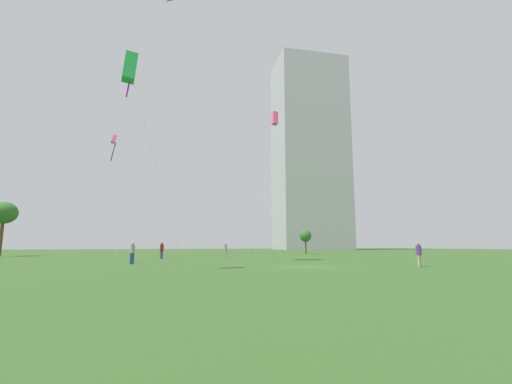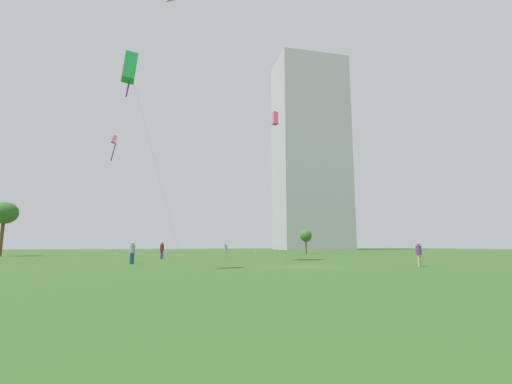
{
  "view_description": "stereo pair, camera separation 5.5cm",
  "coord_description": "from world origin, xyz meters",
  "px_view_note": "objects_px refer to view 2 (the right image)",
  "views": [
    {
      "loc": [
        -13.42,
        -22.21,
        1.5
      ],
      "look_at": [
        -0.96,
        6.43,
        6.25
      ],
      "focal_mm": 24.72,
      "sensor_mm": 36.0,
      "label": 1
    },
    {
      "loc": [
        -13.37,
        -22.23,
        1.5
      ],
      "look_at": [
        -0.96,
        6.43,
        6.25
      ],
      "focal_mm": 24.72,
      "sensor_mm": 36.0,
      "label": 2
    }
  ],
  "objects_px": {
    "person_standing_3": "(419,253)",
    "kite_flying_2": "(130,68)",
    "person_standing_1": "(132,251)",
    "person_standing_0": "(226,250)",
    "person_standing_2": "(162,249)",
    "park_tree_0": "(4,213)",
    "park_tree_1": "(306,236)",
    "kite_flying_3": "(114,141)",
    "distant_highrise_0": "(310,153)",
    "kite_flying_1": "(275,118)"
  },
  "relations": [
    {
      "from": "kite_flying_1",
      "to": "kite_flying_3",
      "type": "xyz_separation_m",
      "value": [
        -26.11,
        -8.83,
        -9.81
      ]
    },
    {
      "from": "person_standing_1",
      "to": "kite_flying_1",
      "type": "bearing_deg",
      "value": -141.12
    },
    {
      "from": "person_standing_3",
      "to": "kite_flying_2",
      "type": "xyz_separation_m",
      "value": [
        -20.0,
        3.5,
        11.67
      ]
    },
    {
      "from": "kite_flying_2",
      "to": "person_standing_0",
      "type": "bearing_deg",
      "value": 56.05
    },
    {
      "from": "person_standing_1",
      "to": "kite_flying_2",
      "type": "height_order",
      "value": "kite_flying_2"
    },
    {
      "from": "person_standing_0",
      "to": "person_standing_3",
      "type": "distance_m",
      "value": 23.96
    },
    {
      "from": "kite_flying_2",
      "to": "kite_flying_3",
      "type": "bearing_deg",
      "value": 90.94
    },
    {
      "from": "park_tree_0",
      "to": "distant_highrise_0",
      "type": "xyz_separation_m",
      "value": [
        84.93,
        53.03,
        30.9
      ]
    },
    {
      "from": "park_tree_1",
      "to": "distant_highrise_0",
      "type": "distance_m",
      "value": 77.16
    },
    {
      "from": "kite_flying_1",
      "to": "distant_highrise_0",
      "type": "xyz_separation_m",
      "value": [
        45.19,
        59.83,
        13.23
      ]
    },
    {
      "from": "distant_highrise_0",
      "to": "park_tree_1",
      "type": "bearing_deg",
      "value": -112.62
    },
    {
      "from": "person_standing_1",
      "to": "park_tree_1",
      "type": "distance_m",
      "value": 39.66
    },
    {
      "from": "person_standing_2",
      "to": "person_standing_3",
      "type": "bearing_deg",
      "value": -6.06
    },
    {
      "from": "person_standing_0",
      "to": "park_tree_1",
      "type": "height_order",
      "value": "park_tree_1"
    },
    {
      "from": "person_standing_1",
      "to": "kite_flying_2",
      "type": "relative_size",
      "value": 0.13
    },
    {
      "from": "person_standing_0",
      "to": "kite_flying_2",
      "type": "relative_size",
      "value": 0.12
    },
    {
      "from": "kite_flying_3",
      "to": "park_tree_1",
      "type": "bearing_deg",
      "value": 17.95
    },
    {
      "from": "person_standing_2",
      "to": "kite_flying_2",
      "type": "height_order",
      "value": "kite_flying_2"
    },
    {
      "from": "kite_flying_3",
      "to": "distant_highrise_0",
      "type": "height_order",
      "value": "distant_highrise_0"
    },
    {
      "from": "park_tree_0",
      "to": "person_standing_2",
      "type": "bearing_deg",
      "value": -44.08
    },
    {
      "from": "person_standing_0",
      "to": "person_standing_1",
      "type": "height_order",
      "value": "person_standing_1"
    },
    {
      "from": "distant_highrise_0",
      "to": "person_standing_1",
      "type": "bearing_deg",
      "value": -119.49
    },
    {
      "from": "person_standing_3",
      "to": "distant_highrise_0",
      "type": "relative_size",
      "value": 0.02
    },
    {
      "from": "kite_flying_2",
      "to": "park_tree_0",
      "type": "bearing_deg",
      "value": 110.4
    },
    {
      "from": "person_standing_2",
      "to": "park_tree_0",
      "type": "height_order",
      "value": "park_tree_0"
    },
    {
      "from": "person_standing_1",
      "to": "kite_flying_2",
      "type": "xyz_separation_m",
      "value": [
        -1.37,
        -8.51,
        11.62
      ]
    },
    {
      "from": "park_tree_1",
      "to": "distant_highrise_0",
      "type": "relative_size",
      "value": 0.06
    },
    {
      "from": "kite_flying_2",
      "to": "person_standing_3",
      "type": "bearing_deg",
      "value": -9.93
    },
    {
      "from": "kite_flying_1",
      "to": "person_standing_2",
      "type": "bearing_deg",
      "value": -149.79
    },
    {
      "from": "kite_flying_3",
      "to": "park_tree_0",
      "type": "bearing_deg",
      "value": 131.09
    },
    {
      "from": "person_standing_1",
      "to": "park_tree_0",
      "type": "xyz_separation_m",
      "value": [
        -15.36,
        29.1,
        4.98
      ]
    },
    {
      "from": "person_standing_0",
      "to": "park_tree_0",
      "type": "relative_size",
      "value": 0.22
    },
    {
      "from": "person_standing_0",
      "to": "kite_flying_3",
      "type": "xyz_separation_m",
      "value": [
        -13.45,
        2.55,
        12.92
      ]
    },
    {
      "from": "person_standing_0",
      "to": "person_standing_3",
      "type": "height_order",
      "value": "person_standing_3"
    },
    {
      "from": "person_standing_3",
      "to": "park_tree_1",
      "type": "bearing_deg",
      "value": -132.85
    },
    {
      "from": "person_standing_3",
      "to": "kite_flying_2",
      "type": "height_order",
      "value": "kite_flying_2"
    },
    {
      "from": "park_tree_0",
      "to": "distant_highrise_0",
      "type": "relative_size",
      "value": 0.1
    },
    {
      "from": "kite_flying_3",
      "to": "person_standing_3",
      "type": "bearing_deg",
      "value": -51.37
    },
    {
      "from": "kite_flying_1",
      "to": "kite_flying_3",
      "type": "distance_m",
      "value": 29.25
    },
    {
      "from": "kite_flying_3",
      "to": "park_tree_1",
      "type": "xyz_separation_m",
      "value": [
        33.09,
        10.72,
        -10.67
      ]
    },
    {
      "from": "kite_flying_3",
      "to": "park_tree_1",
      "type": "height_order",
      "value": "kite_flying_3"
    },
    {
      "from": "person_standing_3",
      "to": "kite_flying_1",
      "type": "bearing_deg",
      "value": -122.99
    },
    {
      "from": "kite_flying_2",
      "to": "park_tree_0",
      "type": "relative_size",
      "value": 1.79
    },
    {
      "from": "kite_flying_1",
      "to": "person_standing_3",
      "type": "bearing_deg",
      "value": -99.5
    },
    {
      "from": "person_standing_0",
      "to": "person_standing_2",
      "type": "bearing_deg",
      "value": -63.14
    },
    {
      "from": "person_standing_0",
      "to": "kite_flying_3",
      "type": "bearing_deg",
      "value": -77.66
    },
    {
      "from": "park_tree_0",
      "to": "kite_flying_2",
      "type": "bearing_deg",
      "value": -69.6
    },
    {
      "from": "person_standing_0",
      "to": "park_tree_1",
      "type": "relative_size",
      "value": 0.39
    },
    {
      "from": "person_standing_2",
      "to": "person_standing_1",
      "type": "bearing_deg",
      "value": -60.07
    },
    {
      "from": "person_standing_2",
      "to": "kite_flying_3",
      "type": "bearing_deg",
      "value": -157.64
    }
  ]
}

